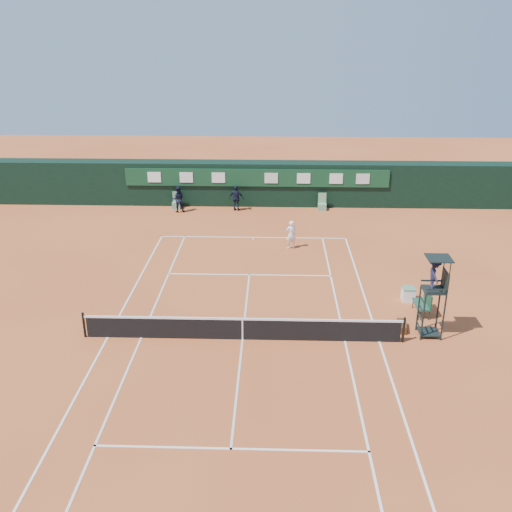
% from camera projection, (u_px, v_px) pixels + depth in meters
% --- Properties ---
extents(ground, '(90.00, 90.00, 0.00)m').
position_uv_depth(ground, '(243.00, 339.00, 22.97)').
color(ground, '#C35B2E').
rests_on(ground, ground).
extents(court_lines, '(11.05, 23.85, 0.01)m').
position_uv_depth(court_lines, '(243.00, 339.00, 22.97)').
color(court_lines, white).
rests_on(court_lines, ground).
extents(tennis_net, '(12.90, 0.10, 1.10)m').
position_uv_depth(tennis_net, '(242.00, 328.00, 22.78)').
color(tennis_net, black).
rests_on(tennis_net, ground).
extents(back_wall, '(40.00, 1.65, 3.00)m').
position_uv_depth(back_wall, '(257.00, 183.00, 39.75)').
color(back_wall, black).
rests_on(back_wall, ground).
extents(linesman_chair_left, '(0.55, 0.50, 1.15)m').
position_uv_depth(linesman_chair_left, '(177.00, 204.00, 39.20)').
color(linesman_chair_left, '#609270').
rests_on(linesman_chair_left, ground).
extents(linesman_chair_right, '(0.55, 0.50, 1.15)m').
position_uv_depth(linesman_chair_right, '(322.00, 205.00, 38.90)').
color(linesman_chair_right, '#629670').
rests_on(linesman_chair_right, ground).
extents(umpire_chair, '(0.96, 0.95, 3.42)m').
position_uv_depth(umpire_chair, '(435.00, 280.00, 22.38)').
color(umpire_chair, black).
rests_on(umpire_chair, ground).
extents(player_bench, '(0.56, 1.20, 1.10)m').
position_uv_depth(player_bench, '(424.00, 302.00, 24.78)').
color(player_bench, '#1B4531').
rests_on(player_bench, ground).
extents(tennis_bag, '(0.52, 0.92, 0.32)m').
position_uv_depth(tennis_bag, '(401.00, 326.00, 23.64)').
color(tennis_bag, black).
rests_on(tennis_bag, ground).
extents(cooler, '(0.57, 0.57, 0.65)m').
position_uv_depth(cooler, '(408.00, 294.00, 26.11)').
color(cooler, white).
rests_on(cooler, ground).
extents(tennis_ball, '(0.06, 0.06, 0.06)m').
position_uv_depth(tennis_ball, '(284.00, 254.00, 31.48)').
color(tennis_ball, gold).
rests_on(tennis_ball, ground).
extents(player, '(0.69, 0.56, 1.63)m').
position_uv_depth(player, '(291.00, 235.00, 32.06)').
color(player, white).
rests_on(player, ground).
extents(ball_kid_left, '(0.94, 0.78, 1.77)m').
position_uv_depth(ball_kid_left, '(178.00, 199.00, 38.31)').
color(ball_kid_left, black).
rests_on(ball_kid_left, ground).
extents(ball_kid_right, '(1.08, 0.64, 1.73)m').
position_uv_depth(ball_kid_right, '(236.00, 198.00, 38.59)').
color(ball_kid_right, black).
rests_on(ball_kid_right, ground).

